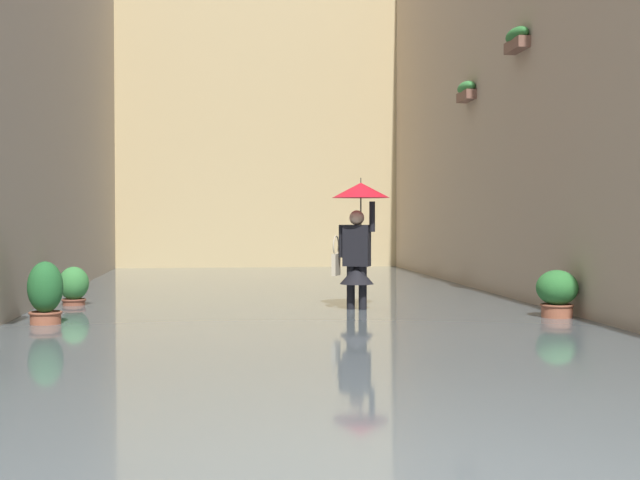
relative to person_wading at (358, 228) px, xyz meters
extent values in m
plane|color=#605B56|center=(0.96, -1.20, -1.36)|extent=(60.00, 60.00, 0.00)
cube|color=#515B60|center=(0.96, -1.20, -1.27)|extent=(8.32, 24.92, 0.18)
cube|color=tan|center=(-3.70, -1.20, 3.52)|extent=(1.80, 22.92, 9.76)
cube|color=brown|center=(-2.70, -0.88, 2.90)|extent=(0.20, 0.70, 0.18)
ellipsoid|color=#2D7033|center=(-2.70, -0.88, 3.06)|extent=(0.28, 0.76, 0.24)
cube|color=brown|center=(-2.70, -3.68, 2.48)|extent=(0.20, 0.70, 0.18)
ellipsoid|color=#387F3D|center=(-2.70, -3.68, 2.64)|extent=(0.28, 0.76, 0.24)
cube|color=tan|center=(0.96, -11.56, 3.30)|extent=(11.12, 1.80, 9.32)
cube|color=#4C4233|center=(0.10, -0.04, -1.31)|extent=(0.20, 0.26, 0.10)
cylinder|color=black|center=(0.10, -0.04, -0.91)|extent=(0.16, 0.16, 0.71)
cube|color=#4C4233|center=(-0.06, 0.03, -1.31)|extent=(0.20, 0.26, 0.10)
cylinder|color=black|center=(-0.06, 0.03, -0.91)|extent=(0.16, 0.16, 0.71)
cube|color=black|center=(0.02, -0.01, -0.25)|extent=(0.44, 0.35, 0.61)
cone|color=black|center=(0.02, -0.01, -0.67)|extent=(0.66, 0.66, 0.28)
sphere|color=#DBB293|center=(0.02, -0.01, 0.15)|extent=(0.22, 0.22, 0.22)
cylinder|color=black|center=(-0.19, 0.08, 0.17)|extent=(0.11, 0.11, 0.44)
cylinder|color=black|center=(0.23, -0.10, -0.19)|extent=(0.11, 0.11, 0.48)
cylinder|color=black|center=(-0.04, 0.01, 0.30)|extent=(0.02, 0.02, 0.51)
cone|color=red|center=(-0.04, 0.01, 0.56)|extent=(0.84, 0.84, 0.22)
cylinder|color=black|center=(-0.04, 0.01, 0.70)|extent=(0.01, 0.01, 0.08)
cube|color=beige|center=(0.31, -0.11, -0.53)|extent=(0.17, 0.28, 0.32)
torus|color=beige|center=(0.31, -0.11, -0.25)|extent=(0.14, 0.28, 0.30)
cylinder|color=#9E563D|center=(-2.50, 1.30, -1.19)|extent=(0.41, 0.41, 0.34)
torus|color=brown|center=(-2.50, 1.30, -1.02)|extent=(0.45, 0.45, 0.04)
ellipsoid|color=#2D7033|center=(-2.50, 1.30, -0.79)|extent=(0.56, 0.56, 0.48)
cylinder|color=brown|center=(4.24, -1.11, -1.23)|extent=(0.33, 0.33, 0.26)
torus|color=brown|center=(4.24, -1.11, -1.11)|extent=(0.37, 0.37, 0.04)
ellipsoid|color=#387F3D|center=(4.24, -1.11, -0.85)|extent=(0.46, 0.46, 0.51)
cylinder|color=#9E563D|center=(4.21, 1.21, -1.20)|extent=(0.38, 0.38, 0.32)
torus|color=brown|center=(4.21, 1.21, -1.05)|extent=(0.41, 0.41, 0.04)
ellipsoid|color=#23602D|center=(4.21, 1.21, -0.72)|extent=(0.44, 0.44, 0.65)
camera|label=1|loc=(2.03, 12.38, 0.17)|focal=48.22mm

